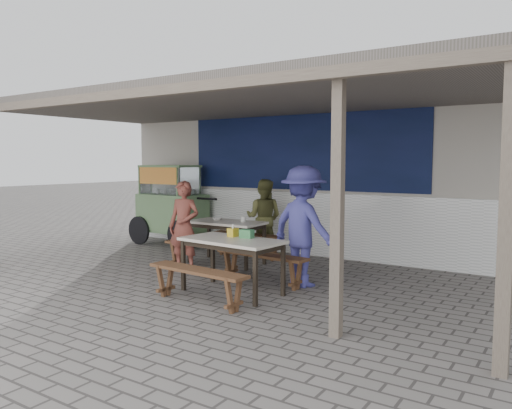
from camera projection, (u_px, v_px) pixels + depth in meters
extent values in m
plane|color=slate|center=(211.00, 287.00, 7.17)|extent=(60.00, 60.00, 0.00)
cube|color=#AFA89D|center=(322.00, 164.00, 10.01)|extent=(9.00, 1.20, 3.50)
cube|color=white|center=(307.00, 224.00, 9.59)|extent=(9.00, 0.10, 1.20)
cube|color=#0F1646|center=(299.00, 148.00, 9.58)|extent=(5.00, 0.03, 1.60)
cube|color=#625954|center=(250.00, 100.00, 7.76)|extent=(9.00, 4.20, 0.12)
cube|color=gray|center=(156.00, 91.00, 6.07)|extent=(9.00, 0.12, 0.12)
cube|color=gray|center=(507.00, 217.00, 4.08)|extent=(0.12, 0.12, 2.70)
cube|color=gray|center=(337.00, 206.00, 5.02)|extent=(0.11, 0.11, 2.70)
cube|color=silver|center=(226.00, 222.00, 8.74)|extent=(1.35, 0.71, 0.04)
cube|color=black|center=(226.00, 226.00, 8.74)|extent=(1.25, 0.61, 0.06)
cube|color=black|center=(189.00, 243.00, 8.86)|extent=(0.05, 0.05, 0.71)
cube|color=black|center=(246.00, 249.00, 8.21)|extent=(0.05, 0.05, 0.71)
cube|color=black|center=(209.00, 239.00, 9.34)|extent=(0.05, 0.05, 0.71)
cube|color=black|center=(264.00, 244.00, 8.68)|extent=(0.05, 0.05, 0.71)
cube|color=brown|center=(203.00, 245.00, 8.21)|extent=(1.44, 0.30, 0.04)
cube|color=brown|center=(177.00, 255.00, 8.54)|extent=(0.05, 0.28, 0.41)
cube|color=brown|center=(231.00, 262.00, 7.93)|extent=(0.05, 0.28, 0.41)
cube|color=brown|center=(247.00, 235.00, 9.32)|extent=(1.44, 0.30, 0.04)
cube|color=brown|center=(222.00, 244.00, 9.64)|extent=(0.05, 0.28, 0.41)
cube|color=brown|center=(273.00, 249.00, 9.03)|extent=(0.05, 0.28, 0.41)
cube|color=silver|center=(232.00, 240.00, 6.76)|extent=(1.45, 0.83, 0.04)
cube|color=black|center=(232.00, 245.00, 6.77)|extent=(1.34, 0.72, 0.06)
cube|color=black|center=(183.00, 265.00, 6.95)|extent=(0.05, 0.05, 0.71)
cube|color=black|center=(255.00, 278.00, 6.17)|extent=(0.05, 0.05, 0.71)
cube|color=black|center=(213.00, 259.00, 7.42)|extent=(0.05, 0.05, 0.71)
cube|color=black|center=(283.00, 270.00, 6.64)|extent=(0.05, 0.05, 0.71)
cube|color=brown|center=(197.00, 271.00, 6.26)|extent=(1.51, 0.40, 0.04)
cube|color=brown|center=(166.00, 281.00, 6.65)|extent=(0.07, 0.28, 0.41)
cube|color=brown|center=(234.00, 296.00, 5.92)|extent=(0.07, 0.28, 0.41)
cube|color=brown|center=(262.00, 255.00, 7.31)|extent=(1.51, 0.40, 0.04)
cube|color=brown|center=(231.00, 265.00, 7.70)|extent=(0.07, 0.28, 0.41)
cube|color=brown|center=(296.00, 276.00, 6.96)|extent=(0.07, 0.28, 0.41)
cube|color=#63875A|center=(172.00, 212.00, 10.74)|extent=(1.51, 0.83, 0.76)
cube|color=#63875A|center=(172.00, 230.00, 10.77)|extent=(1.45, 0.78, 0.05)
cylinder|color=black|center=(139.00, 230.00, 10.79)|extent=(0.61, 0.08, 0.61)
cylinder|color=black|center=(179.00, 235.00, 10.09)|extent=(0.61, 0.08, 0.61)
cube|color=silver|center=(170.00, 180.00, 10.71)|extent=(1.23, 0.71, 0.60)
cube|color=#63875A|center=(170.00, 166.00, 10.68)|extent=(1.27, 0.75, 0.04)
cube|color=#EC5F37|center=(158.00, 176.00, 10.42)|extent=(1.09, 0.07, 0.35)
cylinder|color=black|center=(202.00, 199.00, 10.20)|extent=(0.77, 0.08, 0.04)
imported|color=brown|center=(184.00, 226.00, 8.12)|extent=(0.60, 0.45, 1.48)
imported|color=brown|center=(264.00, 218.00, 9.46)|extent=(0.83, 0.72, 1.46)
imported|color=#403F91|center=(304.00, 226.00, 7.17)|extent=(1.25, 0.91, 1.74)
cube|color=gold|center=(233.00, 232.00, 6.96)|extent=(0.13, 0.13, 0.12)
cube|color=#387F47|center=(247.00, 234.00, 6.83)|extent=(0.18, 0.13, 0.12)
cylinder|color=silver|center=(243.00, 219.00, 8.65)|extent=(0.09, 0.09, 0.10)
imported|color=white|center=(217.00, 218.00, 8.96)|extent=(0.25, 0.25, 0.05)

